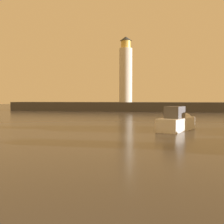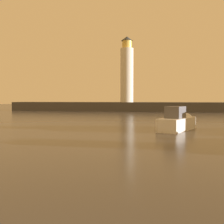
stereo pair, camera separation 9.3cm
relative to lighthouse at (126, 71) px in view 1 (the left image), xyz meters
name	(u,v)px [view 1 (the left image)]	position (x,y,z in m)	size (l,w,h in m)	color
ground_plane	(148,123)	(6.74, -30.65, -9.08)	(220.00, 220.00, 0.00)	#4C4742
breakwater	(156,107)	(6.74, 0.00, -8.04)	(67.55, 5.32, 2.07)	#423F3D
lighthouse	(126,71)	(0.00, 0.00, 0.00)	(2.91, 2.91, 14.79)	silver
motorboat_1	(179,122)	(9.92, -36.82, -8.35)	(4.07, 6.55, 2.39)	white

